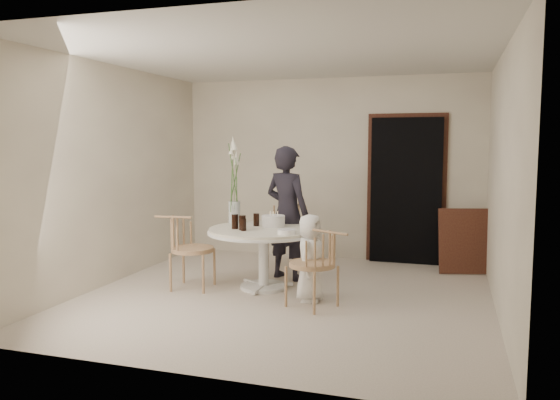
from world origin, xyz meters
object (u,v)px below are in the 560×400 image
(girl, at_px, (287,213))
(birthday_cake, at_px, (273,221))
(chair_right, at_px, (321,257))
(chair_left, at_px, (183,241))
(flower_vase, at_px, (234,190))
(boy, at_px, (310,258))
(chair_far, at_px, (290,222))
(table, at_px, (264,238))

(girl, distance_m, birthday_cake, 0.39)
(chair_right, bearing_deg, chair_left, -74.51)
(girl, distance_m, flower_vase, 0.74)
(chair_right, relative_size, birthday_cake, 3.01)
(chair_right, distance_m, flower_vase, 1.69)
(chair_right, bearing_deg, boy, -118.90)
(chair_right, height_order, boy, boy)
(birthday_cake, distance_m, flower_vase, 0.67)
(chair_left, xyz_separation_m, girl, (1.06, 0.81, 0.28))
(chair_left, xyz_separation_m, flower_vase, (0.45, 0.54, 0.59))
(birthday_cake, height_order, flower_vase, flower_vase)
(chair_right, distance_m, chair_left, 1.80)
(birthday_cake, bearing_deg, chair_far, 96.52)
(chair_far, distance_m, chair_left, 1.84)
(boy, distance_m, flower_vase, 1.45)
(chair_far, height_order, girl, girl)
(table, distance_m, boy, 0.75)
(table, bearing_deg, birthday_cake, 66.06)
(boy, bearing_deg, table, 67.06)
(chair_far, xyz_separation_m, birthday_cake, (0.14, -1.20, 0.18))
(chair_left, height_order, boy, boy)
(chair_left, bearing_deg, chair_far, -33.63)
(girl, bearing_deg, chair_left, 56.69)
(table, relative_size, boy, 1.38)
(chair_left, relative_size, girl, 0.52)
(table, relative_size, chair_far, 1.40)
(chair_right, relative_size, flower_vase, 0.77)
(table, bearing_deg, chair_right, -35.44)
(chair_right, distance_m, boy, 0.33)
(girl, height_order, birthday_cake, girl)
(table, relative_size, girl, 0.78)
(chair_right, xyz_separation_m, flower_vase, (-1.32, 0.87, 0.60))
(chair_far, distance_m, girl, 0.87)
(chair_right, height_order, girl, girl)
(girl, distance_m, boy, 1.09)
(chair_left, bearing_deg, chair_right, -106.24)
(table, height_order, chair_far, chair_far)
(table, bearing_deg, chair_far, 92.82)
(girl, relative_size, flower_vase, 1.55)
(chair_far, bearing_deg, flower_vase, -109.93)
(chair_left, distance_m, girl, 1.37)
(table, height_order, girl, girl)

